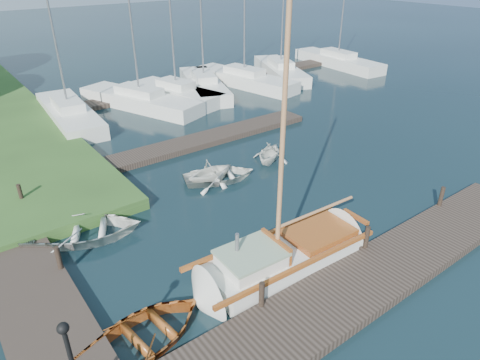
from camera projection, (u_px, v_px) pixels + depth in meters
ground at (240, 206)px, 17.21m from camera, size 160.00×160.00×0.00m
near_dock at (359, 285)px, 12.89m from camera, size 18.00×2.20×0.30m
left_dock at (13, 252)px, 14.31m from camera, size 2.20×18.00×0.30m
far_dock at (197, 141)px, 22.80m from camera, size 14.00×1.60×0.30m
pontoon at (220, 81)px, 33.77m from camera, size 30.00×1.60×0.30m
mooring_post_1 at (262, 294)px, 11.75m from camera, size 0.16×0.16×0.80m
mooring_post_2 at (367, 237)px, 14.14m from camera, size 0.16×0.16×0.80m
mooring_post_3 at (441, 196)px, 16.53m from camera, size 0.16×0.16×0.80m
mooring_post_4 at (59, 258)px, 13.17m from camera, size 0.16×0.16×0.80m
mooring_post_5 at (20, 194)px, 16.71m from camera, size 0.16×0.16×0.80m
lamp_post at (70, 355)px, 8.56m from camera, size 0.24×0.24×2.44m
sailboat at (285, 258)px, 13.72m from camera, size 7.22×2.25×9.83m
dinghy at (144, 332)px, 11.00m from camera, size 3.86×2.99×0.74m
tender_a at (82, 228)px, 15.10m from camera, size 4.87×4.32×0.84m
tender_b at (210, 170)px, 18.81m from camera, size 2.29×1.99×1.18m
tender_c at (219, 174)px, 19.05m from camera, size 3.78×3.22×0.66m
tender_d at (269, 151)px, 20.69m from camera, size 2.82×2.72×1.14m
marina_boat_0 at (69, 113)px, 25.68m from camera, size 2.77×8.56×10.99m
marina_boat_1 at (140, 99)px, 28.07m from camera, size 5.29×9.27×10.78m
marina_boat_2 at (176, 92)px, 29.51m from camera, size 3.92×7.64×11.43m
marina_boat_3 at (204, 84)px, 31.37m from camera, size 5.08×8.78×12.40m
marina_boat_4 at (244, 78)px, 32.88m from camera, size 3.89×9.31×10.38m
marina_boat_5 at (280, 69)px, 35.33m from camera, size 5.35×8.61×12.18m
marina_boat_7 at (338, 60)px, 38.57m from camera, size 2.85×9.47×11.48m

